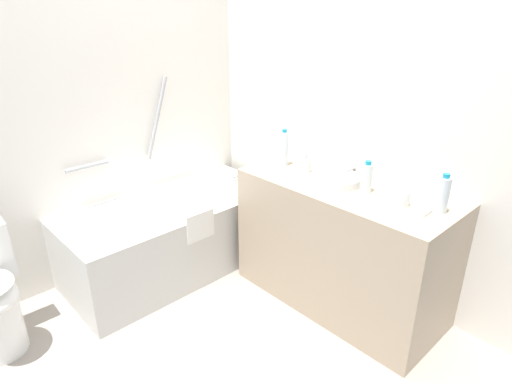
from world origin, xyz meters
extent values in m
plane|color=#9E9389|center=(0.00, 0.00, 0.00)|extent=(3.85, 3.85, 0.00)
cube|color=white|center=(0.00, 1.31, 1.21)|extent=(3.25, 0.10, 2.42)
cube|color=white|center=(1.48, 0.00, 1.21)|extent=(0.10, 2.93, 2.42)
cube|color=silver|center=(0.55, 0.90, 0.27)|extent=(1.58, 0.72, 0.54)
cube|color=white|center=(0.55, 0.90, 0.50)|extent=(1.30, 0.52, 0.09)
cylinder|color=#9E9EA3|center=(1.17, 0.90, 0.58)|extent=(0.09, 0.03, 0.03)
cylinder|color=#9E9EA3|center=(0.69, 1.23, 1.08)|extent=(0.23, 0.03, 0.59)
cylinder|color=#9E9EA3|center=(0.12, 1.23, 0.84)|extent=(0.30, 0.03, 0.03)
cube|color=white|center=(0.54, 0.55, 0.49)|extent=(0.22, 0.03, 0.20)
cube|color=tan|center=(1.12, -0.19, 0.42)|extent=(0.60, 1.34, 0.84)
cylinder|color=white|center=(1.10, -0.12, 0.86)|extent=(0.30, 0.30, 0.05)
cylinder|color=#B2B2B7|center=(1.29, -0.12, 0.87)|extent=(0.02, 0.02, 0.06)
cylinder|color=#B2B2B7|center=(1.23, -0.12, 0.90)|extent=(0.11, 0.02, 0.02)
cylinder|color=#B2B2B7|center=(1.29, -0.18, 0.86)|extent=(0.03, 0.03, 0.04)
cylinder|color=#B2B2B7|center=(1.29, -0.06, 0.86)|extent=(0.03, 0.03, 0.04)
cylinder|color=silver|center=(1.10, 0.32, 0.96)|extent=(0.06, 0.06, 0.23)
cylinder|color=teal|center=(1.10, 0.32, 1.08)|extent=(0.03, 0.03, 0.02)
cylinder|color=silver|center=(1.17, -0.75, 0.94)|extent=(0.06, 0.06, 0.19)
cylinder|color=teal|center=(1.17, -0.75, 1.05)|extent=(0.04, 0.04, 0.02)
cylinder|color=silver|center=(1.12, -0.32, 0.92)|extent=(0.06, 0.06, 0.17)
cylinder|color=teal|center=(1.12, -0.32, 1.02)|extent=(0.04, 0.04, 0.02)
cylinder|color=white|center=(1.16, 0.20, 0.89)|extent=(0.06, 0.06, 0.10)
cylinder|color=white|center=(1.10, -0.56, 0.88)|extent=(0.08, 0.08, 0.08)
cylinder|color=white|center=(1.11, 0.14, 0.88)|extent=(0.07, 0.07, 0.08)
cube|color=white|center=(1.08, -0.69, 0.85)|extent=(0.09, 0.06, 0.02)
camera|label=1|loc=(-0.94, -1.57, 1.83)|focal=30.15mm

